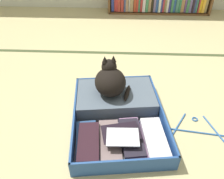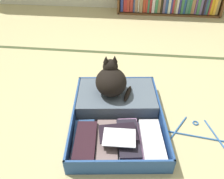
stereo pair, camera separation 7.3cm
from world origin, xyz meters
name	(u,v)px [view 1 (the left image)]	position (x,y,z in m)	size (l,w,h in m)	color
ground_plane	(139,116)	(0.00, 0.00, 0.00)	(10.00, 10.00, 0.00)	tan
tatami_border	(135,53)	(0.00, 0.92, 0.00)	(4.80, 0.05, 0.00)	#3E4A29
open_suitcase	(118,111)	(-0.15, -0.01, 0.05)	(0.67, 0.84, 0.12)	navy
black_cat	(110,80)	(-0.21, 0.13, 0.21)	(0.28, 0.28, 0.27)	black
clothes_hanger	(196,128)	(0.37, -0.10, 0.01)	(0.45, 0.26, 0.01)	#2D5D9F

